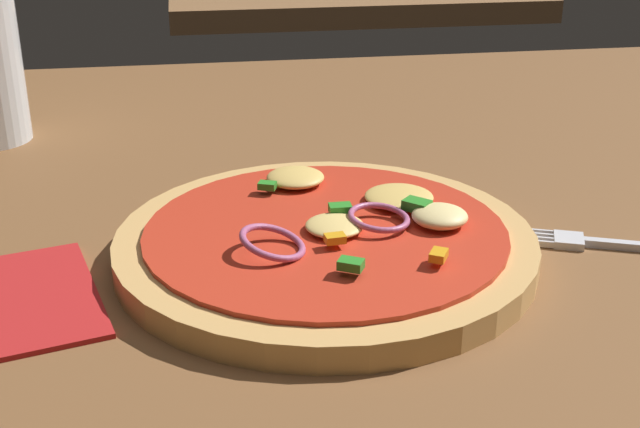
# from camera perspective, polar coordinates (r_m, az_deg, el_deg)

# --- Properties ---
(dining_table) EXTENTS (1.16, 0.96, 0.04)m
(dining_table) POSITION_cam_1_polar(r_m,az_deg,el_deg) (0.56, 1.51, -2.93)
(dining_table) COLOR brown
(dining_table) RESTS_ON ground
(pizza) EXTENTS (0.25, 0.25, 0.03)m
(pizza) POSITION_cam_1_polar(r_m,az_deg,el_deg) (0.51, 0.48, -1.86)
(pizza) COLOR tan
(pizza) RESTS_ON dining_table
(fork) EXTENTS (0.17, 0.08, 0.01)m
(fork) POSITION_cam_1_polar(r_m,az_deg,el_deg) (0.56, 20.03, -2.02)
(fork) COLOR silver
(fork) RESTS_ON dining_table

